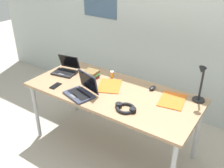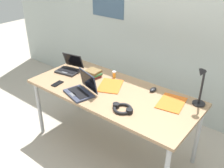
# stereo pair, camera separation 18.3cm
# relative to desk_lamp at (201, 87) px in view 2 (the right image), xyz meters

# --- Properties ---
(ground_plane) EXTENTS (12.00, 12.00, 0.00)m
(ground_plane) POSITION_rel_desk_lamp_xyz_m (-0.80, -0.28, -0.94)
(ground_plane) COLOR #B7AD9E
(wall_back) EXTENTS (6.00, 0.13, 2.60)m
(wall_back) POSITION_rel_desk_lamp_xyz_m (-0.80, 0.82, 0.36)
(wall_back) COLOR #B2BCB7
(wall_back) RESTS_ON ground_plane
(desk) EXTENTS (1.80, 0.80, 0.74)m
(desk) POSITION_rel_desk_lamp_xyz_m (-0.80, -0.28, -0.25)
(desk) COLOR #9E7A56
(desk) RESTS_ON ground_plane
(desk_lamp) EXTENTS (0.12, 0.18, 0.40)m
(desk_lamp) POSITION_rel_desk_lamp_xyz_m (0.00, 0.00, 0.00)
(desk_lamp) COLOR black
(desk_lamp) RESTS_ON desk
(laptop_near_mouse) EXTENTS (0.30, 0.28, 0.19)m
(laptop_near_mouse) POSITION_rel_desk_lamp_xyz_m (-1.50, -0.21, -0.16)
(laptop_near_mouse) COLOR #232326
(laptop_near_mouse) RESTS_ON desk
(laptop_back_left) EXTENTS (0.35, 0.31, 0.22)m
(laptop_back_left) POSITION_rel_desk_lamp_xyz_m (-1.01, -0.51, -0.15)
(laptop_back_left) COLOR #33384C
(laptop_back_left) RESTS_ON desk
(computer_mouse) EXTENTS (0.06, 0.10, 0.03)m
(computer_mouse) POSITION_rel_desk_lamp_xyz_m (-0.47, -0.02, -0.18)
(computer_mouse) COLOR black
(computer_mouse) RESTS_ON desk
(cell_phone) EXTENTS (0.08, 0.14, 0.01)m
(cell_phone) POSITION_rel_desk_lamp_xyz_m (-1.36, -0.53, -0.19)
(cell_phone) COLOR black
(cell_phone) RESTS_ON desk
(headphones) EXTENTS (0.21, 0.18, 0.04)m
(headphones) POSITION_rel_desk_lamp_xyz_m (-0.50, -0.49, -0.18)
(headphones) COLOR black
(headphones) RESTS_ON desk
(pill_bottle) EXTENTS (0.04, 0.04, 0.08)m
(pill_bottle) POSITION_rel_desk_lamp_xyz_m (-0.97, -0.02, -0.16)
(pill_bottle) COLOR gold
(pill_bottle) RESTS_ON desk
(book_stack) EXTENTS (0.20, 0.16, 0.07)m
(book_stack) POSITION_rel_desk_lamp_xyz_m (-1.18, -0.14, -0.16)
(book_stack) COLOR maroon
(book_stack) RESTS_ON desk
(paper_folder_by_keyboard) EXTENTS (0.34, 0.38, 0.01)m
(paper_folder_by_keyboard) POSITION_rel_desk_lamp_xyz_m (-0.88, -0.21, -0.19)
(paper_folder_by_keyboard) COLOR orange
(paper_folder_by_keyboard) RESTS_ON desk
(paper_folder_far_corner) EXTENTS (0.28, 0.34, 0.01)m
(paper_folder_far_corner) POSITION_rel_desk_lamp_xyz_m (-0.21, -0.11, -0.19)
(paper_folder_far_corner) COLOR orange
(paper_folder_far_corner) RESTS_ON desk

